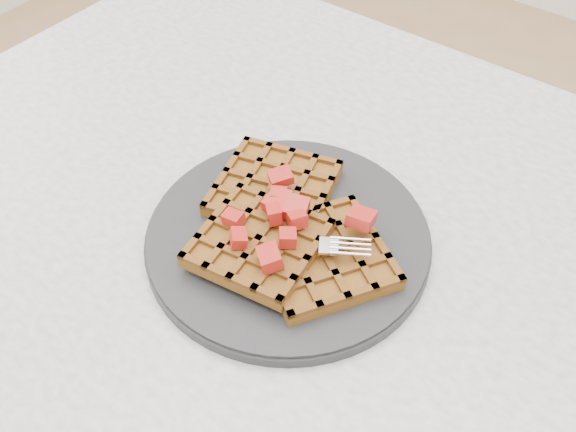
% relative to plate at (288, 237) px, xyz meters
% --- Properties ---
extents(table, '(1.20, 0.80, 0.75)m').
position_rel_plate_xyz_m(table, '(0.07, 0.02, -0.12)').
color(table, silver).
rests_on(table, ground).
extents(plate, '(0.29, 0.29, 0.02)m').
position_rel_plate_xyz_m(plate, '(0.00, 0.00, 0.00)').
color(plate, black).
rests_on(plate, table).
extents(waffles, '(0.25, 0.21, 0.03)m').
position_rel_plate_xyz_m(waffles, '(0.00, -0.00, 0.02)').
color(waffles, brown).
rests_on(waffles, plate).
extents(strawberry_pile, '(0.15, 0.15, 0.02)m').
position_rel_plate_xyz_m(strawberry_pile, '(0.00, 0.00, 0.05)').
color(strawberry_pile, maroon).
rests_on(strawberry_pile, waffles).
extents(fork, '(0.17, 0.12, 0.02)m').
position_rel_plate_xyz_m(fork, '(0.03, -0.03, 0.02)').
color(fork, silver).
rests_on(fork, plate).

